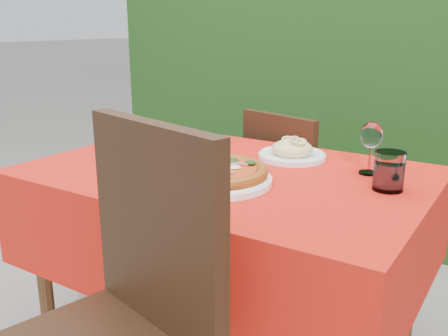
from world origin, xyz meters
The scene contains 9 objects.
hedge centered at (0.00, 1.55, 0.92)m, with size 3.20×0.55×1.78m.
dining_table centered at (0.00, 0.00, 0.60)m, with size 1.26×0.86×0.75m.
chair_near centered at (0.10, -0.61, 0.57)m, with size 0.55×0.55×1.00m.
chair_far centered at (-0.04, 0.60, 0.48)m, with size 0.47×0.47×0.85m.
pizza_plate centered at (0.05, -0.14, 0.78)m, with size 0.34×0.34×0.06m.
pasta_plate centered at (0.12, 0.24, 0.77)m, with size 0.24×0.24×0.07m.
water_glass centered at (0.50, 0.07, 0.80)m, with size 0.09×0.09×0.11m.
wine_glass centered at (0.40, 0.20, 0.87)m, with size 0.07×0.07×0.17m.
fork centered at (-0.36, -0.08, 0.75)m, with size 0.02×0.18×0.00m, color #B6B6BD.
Camera 1 is at (0.83, -1.32, 1.21)m, focal length 40.00 mm.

